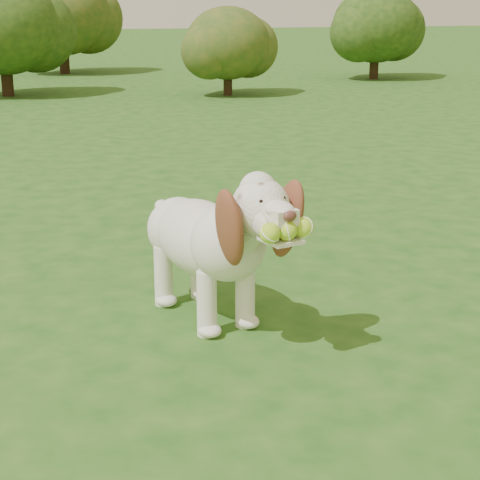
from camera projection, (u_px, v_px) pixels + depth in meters
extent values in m
plane|color=#1C4814|center=(295.00, 296.00, 4.07)|extent=(80.00, 80.00, 0.00)
ellipsoid|color=white|center=(201.00, 238.00, 3.73)|extent=(0.50, 0.73, 0.35)
ellipsoid|color=white|center=(228.00, 243.00, 3.51)|extent=(0.42, 0.42, 0.34)
ellipsoid|color=white|center=(179.00, 229.00, 3.92)|extent=(0.38, 0.38, 0.31)
cylinder|color=white|center=(244.00, 230.00, 3.38)|extent=(0.24, 0.31, 0.27)
sphere|color=white|center=(260.00, 207.00, 3.24)|extent=(0.29, 0.29, 0.24)
sphere|color=white|center=(258.00, 191.00, 3.24)|extent=(0.19, 0.19, 0.16)
cube|color=white|center=(279.00, 216.00, 3.13)|extent=(0.13, 0.16, 0.06)
ellipsoid|color=#592D28|center=(290.00, 216.00, 3.06)|extent=(0.06, 0.05, 0.04)
cube|color=white|center=(281.00, 240.00, 3.14)|extent=(0.17, 0.18, 0.02)
ellipsoid|color=brown|center=(229.00, 228.00, 3.20)|extent=(0.17, 0.25, 0.37)
ellipsoid|color=brown|center=(287.00, 219.00, 3.34)|extent=(0.18, 0.22, 0.37)
cylinder|color=white|center=(166.00, 214.00, 4.03)|extent=(0.10, 0.18, 0.13)
cylinder|color=white|center=(207.00, 303.00, 3.56)|extent=(0.11, 0.11, 0.30)
cylinder|color=white|center=(245.00, 295.00, 3.66)|extent=(0.11, 0.11, 0.30)
cylinder|color=white|center=(163.00, 276.00, 3.92)|extent=(0.11, 0.11, 0.30)
cylinder|color=white|center=(199.00, 269.00, 4.02)|extent=(0.11, 0.11, 0.30)
sphere|color=#CDF032|center=(270.00, 233.00, 3.06)|extent=(0.10, 0.10, 0.08)
sphere|color=#CDF032|center=(287.00, 230.00, 3.10)|extent=(0.10, 0.10, 0.08)
sphere|color=#CDF032|center=(303.00, 227.00, 3.14)|extent=(0.10, 0.10, 0.08)
cylinder|color=#382314|center=(64.00, 57.00, 16.33)|extent=(0.20, 0.20, 0.65)
ellipsoid|color=#1C3C12|center=(61.00, 13.00, 16.09)|extent=(1.96, 1.96, 1.66)
cylinder|color=#382314|center=(374.00, 64.00, 15.23)|extent=(0.17, 0.17, 0.55)
ellipsoid|color=#1C3C12|center=(376.00, 25.00, 15.02)|extent=(1.64, 1.64, 1.39)
cylinder|color=#382314|center=(7.00, 77.00, 12.49)|extent=(0.18, 0.18, 0.59)
ellipsoid|color=#1C3C12|center=(3.00, 25.00, 12.26)|extent=(1.76, 1.76, 1.49)
cylinder|color=#382314|center=(228.00, 81.00, 12.61)|extent=(0.14, 0.14, 0.44)
ellipsoid|color=#1C3C12|center=(228.00, 43.00, 12.44)|extent=(1.32, 1.32, 1.12)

